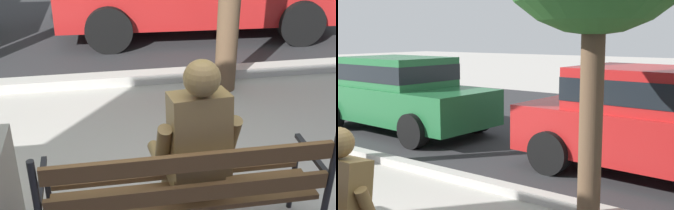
{
  "view_description": "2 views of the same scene",
  "coord_description": "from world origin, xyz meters",
  "views": [
    {
      "loc": [
        -0.53,
        -2.1,
        2.38
      ],
      "look_at": [
        -0.07,
        0.9,
        0.75
      ],
      "focal_mm": 49.83,
      "sensor_mm": 36.0,
      "label": 1
    },
    {
      "loc": [
        2.74,
        -1.52,
        2.0
      ],
      "look_at": [
        -1.74,
        4.71,
        0.8
      ],
      "focal_mm": 47.51,
      "sensor_mm": 36.0,
      "label": 2
    }
  ],
  "objects": [
    {
      "name": "street_surface",
      "position": [
        0.0,
        7.5,
        0.0
      ],
      "size": [
        60.0,
        9.0,
        0.01
      ],
      "primitive_type": "cube",
      "color": "#2D2D30",
      "rests_on": "ground"
    },
    {
      "name": "curb_stone",
      "position": [
        0.0,
        2.9,
        0.06
      ],
      "size": [
        60.0,
        0.2,
        0.12
      ],
      "primitive_type": "cube",
      "color": "#B2AFA8",
      "rests_on": "ground"
    },
    {
      "name": "parked_car_green",
      "position": [
        -4.47,
        4.71,
        0.84
      ],
      "size": [
        4.18,
        2.08,
        1.56
      ],
      "color": "#236638",
      "rests_on": "ground"
    },
    {
      "name": "parked_car_red",
      "position": [
        0.91,
        4.71,
        0.84
      ],
      "size": [
        4.18,
        2.08,
        1.56
      ],
      "color": "#B21E1E",
      "rests_on": "ground"
    }
  ]
}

